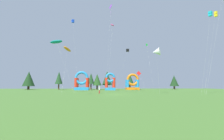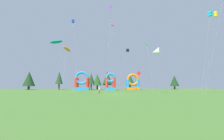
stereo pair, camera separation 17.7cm
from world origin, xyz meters
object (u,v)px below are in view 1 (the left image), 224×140
(kite_green_box, at_px, (147,45))
(person_near_camera, at_px, (99,89))
(kite_orange_parafoil, at_px, (67,49))
(inflatable_yellow_castle, at_px, (110,84))
(kite_white_delta, at_px, (156,52))
(kite_teal_parafoil, at_px, (56,42))
(kite_yellow_box, at_px, (216,14))
(kite_purple_diamond, at_px, (111,8))
(kite_cyan_box, at_px, (210,14))
(kite_black_box, at_px, (128,50))
(inflatable_orange_dome, at_px, (132,84))
(kite_pink_parafoil, at_px, (112,25))
(inflatable_blue_arch, at_px, (82,83))
(kite_blue_box, at_px, (73,21))
(kite_red_diamond, at_px, (139,74))

(kite_green_box, relative_size, person_near_camera, 10.33)
(kite_orange_parafoil, bearing_deg, inflatable_yellow_castle, 72.54)
(kite_white_delta, bearing_deg, kite_green_box, 79.33)
(kite_teal_parafoil, bearing_deg, person_near_camera, -20.45)
(kite_yellow_box, relative_size, person_near_camera, 10.61)
(kite_purple_diamond, bearing_deg, kite_yellow_box, -33.45)
(kite_purple_diamond, bearing_deg, person_near_camera, -111.95)
(kite_white_delta, relative_size, kite_purple_diamond, 0.40)
(kite_cyan_box, xyz_separation_m, kite_white_delta, (-8.87, 6.79, -6.39))
(kite_black_box, relative_size, person_near_camera, 8.30)
(kite_green_box, distance_m, inflatable_orange_dome, 17.97)
(kite_pink_parafoil, bearing_deg, inflatable_blue_arch, 126.51)
(kite_green_box, height_order, kite_blue_box, kite_blue_box)
(inflatable_blue_arch, relative_size, inflatable_orange_dome, 1.09)
(kite_orange_parafoil, height_order, kite_green_box, kite_green_box)
(kite_yellow_box, bearing_deg, person_near_camera, 165.40)
(kite_teal_parafoil, distance_m, kite_green_box, 34.76)
(kite_yellow_box, height_order, person_near_camera, kite_yellow_box)
(inflatable_orange_dome, bearing_deg, kite_teal_parafoil, -135.36)
(kite_blue_box, bearing_deg, kite_yellow_box, -32.95)
(kite_pink_parafoil, relative_size, inflatable_orange_dome, 3.18)
(kite_orange_parafoil, relative_size, inflatable_yellow_castle, 1.45)
(kite_orange_parafoil, bearing_deg, kite_teal_parafoil, 114.30)
(kite_purple_diamond, height_order, person_near_camera, kite_purple_diamond)
(kite_purple_diamond, bearing_deg, kite_white_delta, -51.98)
(kite_teal_parafoil, height_order, kite_white_delta, kite_teal_parafoil)
(inflatable_yellow_castle, bearing_deg, kite_blue_box, -150.17)
(kite_orange_parafoil, xyz_separation_m, inflatable_yellow_castle, (10.27, 32.66, -6.68))
(person_near_camera, bearing_deg, kite_green_box, -160.20)
(kite_pink_parafoil, xyz_separation_m, inflatable_blue_arch, (-11.48, 15.50, -18.77))
(kite_blue_box, xyz_separation_m, inflatable_yellow_castle, (13.71, 7.86, -22.05))
(kite_red_diamond, xyz_separation_m, inflatable_blue_arch, (-20.98, 10.76, -3.16))
(kite_yellow_box, height_order, kite_blue_box, kite_blue_box)
(kite_yellow_box, xyz_separation_m, kite_purple_diamond, (-22.96, 15.17, 8.20))
(kite_red_diamond, distance_m, person_near_camera, 21.34)
(person_near_camera, bearing_deg, kite_cyan_box, 123.32)
(kite_cyan_box, height_order, kite_green_box, kite_green_box)
(kite_black_box, xyz_separation_m, inflatable_orange_dome, (4.31, 15.08, -11.56))
(person_near_camera, bearing_deg, kite_blue_box, -89.35)
(inflatable_yellow_castle, bearing_deg, inflatable_orange_dome, 30.09)
(kite_orange_parafoil, bearing_deg, kite_green_box, 50.45)
(kite_green_box, distance_m, kite_pink_parafoil, 17.89)
(kite_pink_parafoil, height_order, kite_blue_box, kite_blue_box)
(kite_red_diamond, xyz_separation_m, kite_purple_diamond, (-10.12, -7.49, 20.26))
(kite_green_box, xyz_separation_m, kite_purple_diamond, (-14.70, -13.06, 8.60))
(kite_purple_diamond, bearing_deg, kite_blue_box, 147.93)
(kite_blue_box, xyz_separation_m, inflatable_blue_arch, (2.31, 9.99, -21.89))
(kite_yellow_box, height_order, inflatable_blue_arch, kite_yellow_box)
(kite_yellow_box, bearing_deg, kite_white_delta, 168.96)
(kite_blue_box, bearing_deg, kite_teal_parafoil, -100.96)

